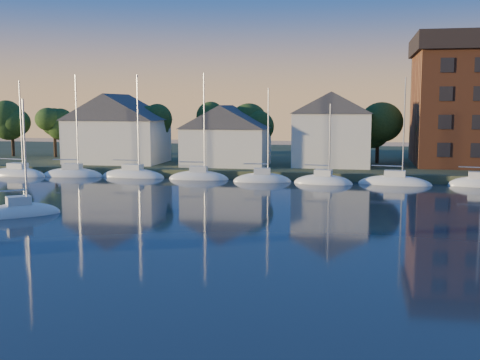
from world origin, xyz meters
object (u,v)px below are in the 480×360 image
(clubhouse_west, at_px, (117,128))
(clubhouse_east, at_px, (332,128))
(clubhouse_centre, at_px, (226,135))
(drifting_sailboat_left, at_px, (19,215))

(clubhouse_west, height_order, clubhouse_east, clubhouse_east)
(clubhouse_centre, bearing_deg, clubhouse_east, 8.13)
(clubhouse_west, height_order, drifting_sailboat_left, clubhouse_west)
(clubhouse_centre, relative_size, drifting_sailboat_left, 1.08)
(drifting_sailboat_left, bearing_deg, clubhouse_west, 57.88)
(clubhouse_centre, distance_m, clubhouse_east, 14.17)
(clubhouse_centre, bearing_deg, drifting_sailboat_left, -106.05)
(clubhouse_centre, height_order, clubhouse_east, clubhouse_east)
(clubhouse_centre, height_order, drifting_sailboat_left, drifting_sailboat_left)
(clubhouse_centre, bearing_deg, clubhouse_west, 176.42)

